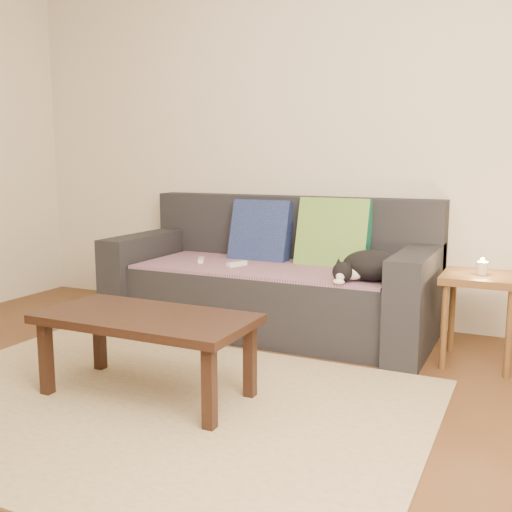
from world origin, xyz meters
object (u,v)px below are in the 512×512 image
Objects in this scene: cat at (369,266)px; wii_remote_a at (201,260)px; wii_remote_b at (237,264)px; coffee_table at (146,325)px; sofa at (273,283)px; side_table at (481,290)px.

cat is 2.71× the size of wii_remote_a.
coffee_table is at bearing -152.89° from wii_remote_b.
sofa reaches higher than cat.
wii_remote_a is 1.25m from coffee_table.
coffee_table is at bearing -92.69° from sofa.
cat is 1.32m from coffee_table.
cat reaches higher than side_table.
cat is at bearing -21.89° from sofa.
cat is 0.61m from side_table.
coffee_table is (0.11, -1.16, -0.10)m from wii_remote_b.
side_table is (0.59, 0.12, -0.11)m from cat.
wii_remote_b is (0.28, -0.02, 0.00)m from wii_remote_a.
cat is 1.18m from wii_remote_a.
cat is at bearing 53.31° from coffee_table.
wii_remote_a is 1.77m from side_table.
wii_remote_b is at bearing -134.25° from sofa.
side_table reaches higher than coffee_table.
wii_remote_a is at bearing -160.61° from sofa.
side_table is (1.31, -0.17, 0.11)m from sofa.
side_table is at bearing -68.05° from wii_remote_b.
cat is at bearing -75.35° from wii_remote_b.
wii_remote_a is (-1.18, 0.13, -0.07)m from cat.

